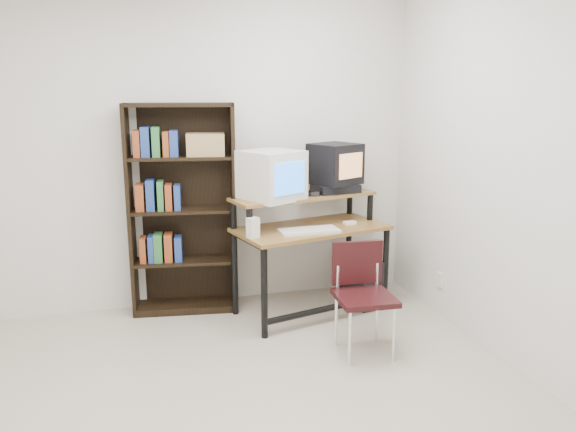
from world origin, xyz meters
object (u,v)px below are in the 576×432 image
object	(u,v)px
crt_tv	(335,164)
bookshelf	(183,207)
school_chair	(362,287)
pc_tower	(361,280)
crt_monitor	(272,175)
computer_desk	(310,232)

from	to	relation	value
crt_tv	bookshelf	distance (m)	1.32
school_chair	pc_tower	bearing A→B (deg)	70.43
crt_tv	bookshelf	xyz separation A→B (m)	(-1.27, 0.16, -0.33)
crt_monitor	crt_tv	distance (m)	0.61
computer_desk	school_chair	distance (m)	0.83
computer_desk	pc_tower	distance (m)	0.69
computer_desk	crt_tv	xyz separation A→B (m)	(0.28, 0.18, 0.53)
computer_desk	pc_tower	world-z (taller)	computer_desk
computer_desk	crt_tv	size ratio (longest dim) A/B	2.81
pc_tower	bookshelf	xyz separation A→B (m)	(-1.48, 0.29, 0.68)
bookshelf	pc_tower	bearing A→B (deg)	-3.05
crt_monitor	pc_tower	xyz separation A→B (m)	(0.81, 0.03, -0.96)
crt_monitor	bookshelf	xyz separation A→B (m)	(-0.68, 0.32, -0.28)
crt_monitor	bookshelf	world-z (taller)	bookshelf
crt_tv	pc_tower	world-z (taller)	crt_tv
crt_tv	pc_tower	distance (m)	1.04
school_chair	bookshelf	world-z (taller)	bookshelf
crt_monitor	bookshelf	bearing A→B (deg)	126.99
crt_tv	computer_desk	bearing A→B (deg)	-173.49
pc_tower	school_chair	bearing A→B (deg)	-120.16
computer_desk	crt_monitor	bearing A→B (deg)	162.22
computer_desk	crt_monitor	size ratio (longest dim) A/B	2.39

